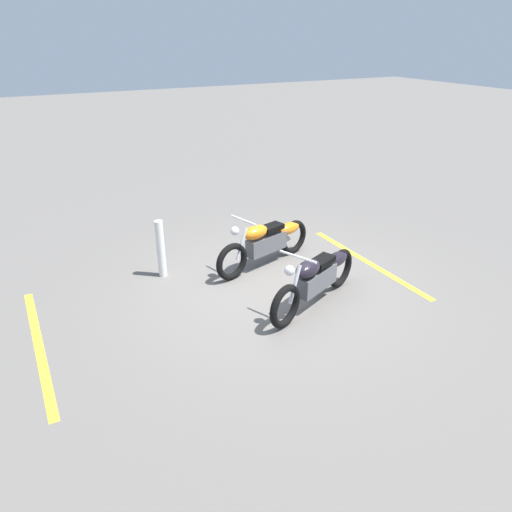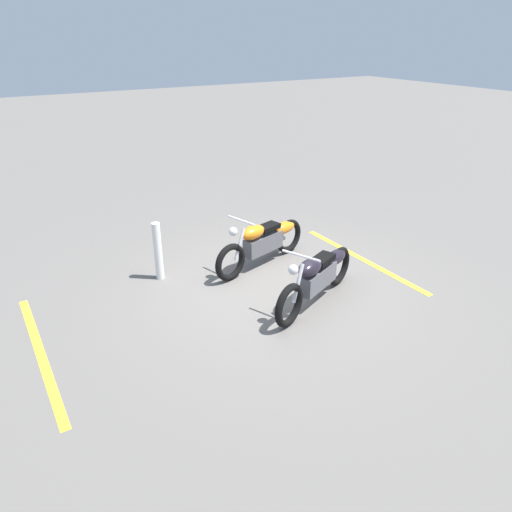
% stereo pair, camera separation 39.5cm
% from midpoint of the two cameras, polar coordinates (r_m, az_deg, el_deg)
% --- Properties ---
extents(ground_plane, '(60.00, 60.00, 0.00)m').
position_cam_midpoint_polar(ground_plane, '(8.10, 3.80, -3.63)').
color(ground_plane, '#66605B').
extents(motorcycle_bright_foreground, '(2.17, 0.84, 1.04)m').
position_cam_midpoint_polar(motorcycle_bright_foreground, '(8.64, 2.58, 1.75)').
color(motorcycle_bright_foreground, black).
rests_on(motorcycle_bright_foreground, ground).
extents(motorcycle_dark_foreground, '(2.09, 0.98, 1.04)m').
position_cam_midpoint_polar(motorcycle_dark_foreground, '(7.47, 8.81, -2.54)').
color(motorcycle_dark_foreground, black).
rests_on(motorcycle_dark_foreground, ground).
extents(bollard_post, '(0.14, 0.14, 1.03)m').
position_cam_midpoint_polar(bollard_post, '(8.33, -9.99, 0.82)').
color(bollard_post, white).
rests_on(bollard_post, ground).
extents(parking_stripe_near, '(0.15, 3.20, 0.01)m').
position_cam_midpoint_polar(parking_stripe_near, '(9.19, 14.41, -0.72)').
color(parking_stripe_near, yellow).
rests_on(parking_stripe_near, ground).
extents(parking_stripe_mid, '(0.15, 3.20, 0.01)m').
position_cam_midpoint_polar(parking_stripe_mid, '(7.21, -23.11, -9.90)').
color(parking_stripe_mid, yellow).
rests_on(parking_stripe_mid, ground).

